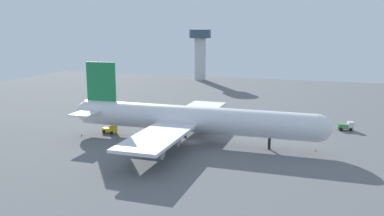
{
  "coord_description": "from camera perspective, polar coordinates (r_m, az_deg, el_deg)",
  "views": [
    {
      "loc": [
        32.11,
        -97.92,
        29.86
      ],
      "look_at": [
        0.0,
        0.0,
        9.16
      ],
      "focal_mm": 38.01,
      "sensor_mm": 36.0,
      "label": 1
    }
  ],
  "objects": [
    {
      "name": "maintenance_van",
      "position": [
        127.21,
        20.8,
        -2.37
      ],
      "size": [
        4.64,
        3.07,
        2.58
      ],
      "color": "silver",
      "rests_on": "ground_plane"
    },
    {
      "name": "control_tower",
      "position": [
        230.47,
        1.14,
        8.31
      ],
      "size": [
        12.09,
        12.09,
        28.18
      ],
      "color": "silver",
      "rests_on": "ground_plane"
    },
    {
      "name": "cargo_loader",
      "position": [
        117.86,
        -11.37,
        -2.97
      ],
      "size": [
        4.36,
        2.56,
        2.36
      ],
      "color": "yellow",
      "rests_on": "ground_plane"
    },
    {
      "name": "safety_cone_nose",
      "position": [
        104.2,
        16.91,
        -5.63
      ],
      "size": [
        0.41,
        0.41,
        0.59
      ],
      "primitive_type": "cone",
      "color": "orange",
      "rests_on": "ground_plane"
    },
    {
      "name": "safety_cone_tail",
      "position": [
        117.23,
        -15.22,
        -3.64
      ],
      "size": [
        0.45,
        0.45,
        0.64
      ],
      "primitive_type": "cone",
      "color": "orange",
      "rests_on": "ground_plane"
    },
    {
      "name": "cargo_airplane",
      "position": [
        105.81,
        -0.12,
        -1.59
      ],
      "size": [
        69.11,
        57.98,
        20.35
      ],
      "color": "silver",
      "rests_on": "ground_plane"
    },
    {
      "name": "ground_plane",
      "position": [
        107.29,
        -0.0,
        -4.8
      ],
      "size": [
        276.43,
        276.43,
        0.0
      ],
      "primitive_type": "plane",
      "color": "slate"
    }
  ]
}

